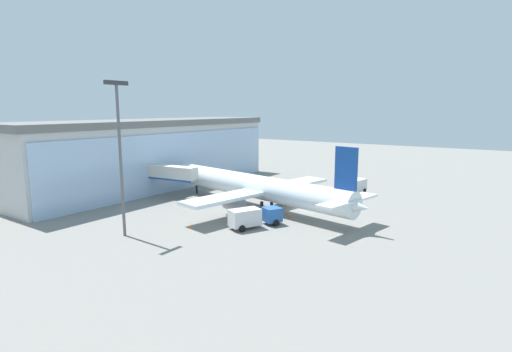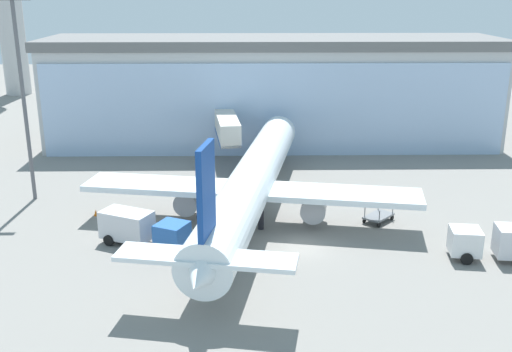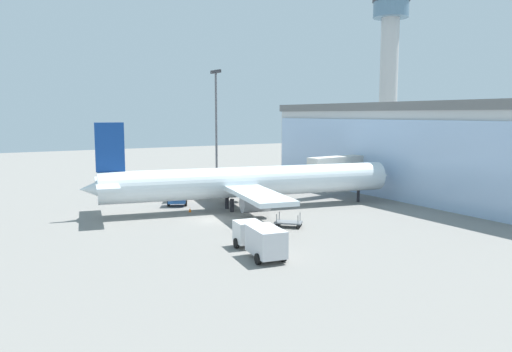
{
  "view_description": "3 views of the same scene",
  "coord_description": "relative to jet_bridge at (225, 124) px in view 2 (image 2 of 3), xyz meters",
  "views": [
    {
      "loc": [
        -55.35,
        -27.79,
        15.72
      ],
      "look_at": [
        -3.0,
        6.85,
        5.05
      ],
      "focal_mm": 28.0,
      "sensor_mm": 36.0,
      "label": 1
    },
    {
      "loc": [
        -5.34,
        -42.91,
        19.5
      ],
      "look_at": [
        -3.19,
        8.8,
        3.16
      ],
      "focal_mm": 42.0,
      "sensor_mm": 36.0,
      "label": 2
    },
    {
      "loc": [
        49.82,
        -24.01,
        11.84
      ],
      "look_at": [
        -1.75,
        6.57,
        4.37
      ],
      "focal_mm": 35.0,
      "sensor_mm": 36.0,
      "label": 3
    }
  ],
  "objects": [
    {
      "name": "baggage_cart",
      "position": [
        13.4,
        -19.95,
        -3.89
      ],
      "size": [
        3.1,
        3.12,
        1.5
      ],
      "rotation": [
        0.0,
        0.0,
        0.8
      ],
      "color": "slate",
      "rests_on": "ground"
    },
    {
      "name": "airplane",
      "position": [
        2.43,
        -18.84,
        -0.98
      ],
      "size": [
        28.96,
        40.0,
        10.9
      ],
      "rotation": [
        0.0,
        0.0,
        1.37
      ],
      "color": "white",
      "rests_on": "ground"
    },
    {
      "name": "safety_cone_wingtip",
      "position": [
        -11.51,
        -17.51,
        -4.12
      ],
      "size": [
        0.36,
        0.36,
        0.55
      ],
      "primitive_type": "cone",
      "color": "orange",
      "rests_on": "ground"
    },
    {
      "name": "terminal_building",
      "position": [
        6.06,
        8.88,
        2.36
      ],
      "size": [
        57.68,
        15.55,
        13.51
      ],
      "rotation": [
        0.0,
        0.0,
        -0.02
      ],
      "color": "#B9B9B9",
      "rests_on": "ground"
    },
    {
      "name": "catering_truck",
      "position": [
        -6.47,
        -24.21,
        -2.93
      ],
      "size": [
        7.5,
        5.27,
        2.65
      ],
      "rotation": [
        0.0,
        0.0,
        5.81
      ],
      "color": "#2659A5",
      "rests_on": "ground"
    },
    {
      "name": "safety_cone_nose",
      "position": [
        0.61,
        -25.66,
        -4.12
      ],
      "size": [
        0.36,
        0.36,
        0.55
      ],
      "primitive_type": "cone",
      "color": "orange",
      "rests_on": "ground"
    },
    {
      "name": "ground",
      "position": [
        6.06,
        -25.1,
        -4.39
      ],
      "size": [
        240.0,
        240.0,
        0.0
      ],
      "primitive_type": "plane",
      "color": "gray"
    },
    {
      "name": "jet_bridge",
      "position": [
        0.0,
        0.0,
        0.0
      ],
      "size": [
        3.51,
        14.64,
        5.76
      ],
      "rotation": [
        0.0,
        0.0,
        1.66
      ],
      "color": "beige",
      "rests_on": "ground"
    },
    {
      "name": "fuel_truck",
      "position": [
        20.86,
        -27.98,
        -2.93
      ],
      "size": [
        7.56,
        3.45,
        2.65
      ],
      "rotation": [
        0.0,
        0.0,
        2.98
      ],
      "color": "silver",
      "rests_on": "ground"
    },
    {
      "name": "apron_light_mast",
      "position": [
        -18.35,
        -12.71,
        6.82
      ],
      "size": [
        3.2,
        0.4,
        18.93
      ],
      "color": "#59595E",
      "rests_on": "ground"
    }
  ]
}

